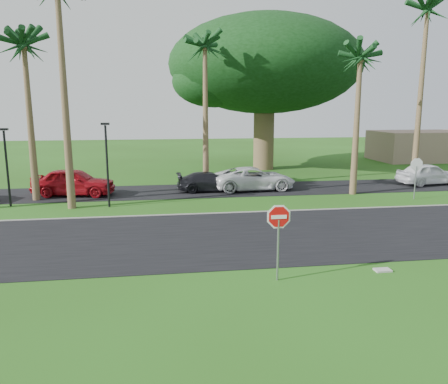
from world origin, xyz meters
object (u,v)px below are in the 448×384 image
Objects in this scene: stop_sign_far at (416,170)px; car_dark at (210,182)px; car_red at (74,182)px; stop_sign_near at (278,227)px; car_pickup at (428,174)px; car_minivan at (254,179)px.

car_dark is (-11.94, 4.22, -1.15)m from stop_sign_far.
car_red is 8.58m from car_dark.
car_pickup is at bearing 45.35° from stop_sign_near.
stop_sign_near reaches higher than car_red.
car_minivan is at bearing -79.91° from car_red.
car_red reaches higher than car_minivan.
car_red is (-9.01, 15.06, -0.92)m from stop_sign_near.
car_minivan is (-8.96, 4.27, -1.02)m from stop_sign_far.
stop_sign_far is at bearing 133.78° from car_pickup.
stop_sign_near is 15.51m from car_minivan.
car_minivan is 1.22× the size of car_pickup.
car_pickup reaches higher than car_dark.
stop_sign_far reaches higher than car_pickup.
stop_sign_near is 0.61× the size of car_dark.
car_pickup is at bearing -130.23° from stop_sign_far.
car_pickup reaches higher than car_minivan.
car_dark is at bearing 88.04° from car_minivan.
stop_sign_near is 15.27m from car_dark.
car_dark is 0.96× the size of car_pickup.
car_minivan is 12.74m from car_pickup.
car_minivan is at bearing 84.91° from car_pickup.
stop_sign_far reaches higher than car_dark.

